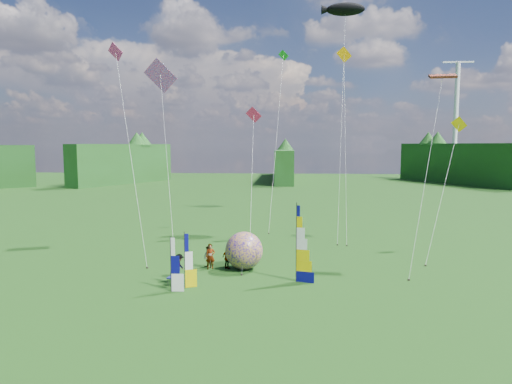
# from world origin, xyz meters

# --- Properties ---
(ground) EXTENTS (220.00, 220.00, 0.00)m
(ground) POSITION_xyz_m (0.00, 0.00, 0.00)
(ground) COLOR #245B18
(ground) RESTS_ON ground
(treeline_ring) EXTENTS (210.00, 210.00, 8.00)m
(treeline_ring) POSITION_xyz_m (0.00, 0.00, 4.00)
(treeline_ring) COLOR #1E531E
(treeline_ring) RESTS_ON ground
(turbine_right) EXTENTS (8.00, 1.20, 30.00)m
(turbine_right) POSITION_xyz_m (45.00, 102.00, 15.00)
(turbine_right) COLOR silver
(turbine_right) RESTS_ON ground
(feather_banner_main) EXTENTS (1.27, 0.42, 4.74)m
(feather_banner_main) POSITION_xyz_m (1.50, 3.63, 2.37)
(feather_banner_main) COLOR #090960
(feather_banner_main) RESTS_ON ground
(side_banner_left) EXTENTS (0.88, 0.45, 3.25)m
(side_banner_left) POSITION_xyz_m (-5.03, 1.88, 1.62)
(side_banner_left) COLOR #DEC000
(side_banner_left) RESTS_ON ground
(side_banner_far) EXTENTS (0.94, 0.13, 3.14)m
(side_banner_far) POSITION_xyz_m (-5.68, 1.19, 1.57)
(side_banner_far) COLOR white
(side_banner_far) RESTS_ON ground
(bol_inflatable) EXTENTS (2.77, 2.77, 2.55)m
(bol_inflatable) POSITION_xyz_m (-1.98, 6.25, 1.28)
(bol_inflatable) COLOR #130080
(bol_inflatable) RESTS_ON ground
(spectator_a) EXTENTS (0.71, 0.55, 1.73)m
(spectator_a) POSITION_xyz_m (-4.26, 6.10, 0.87)
(spectator_a) COLOR #66594C
(spectator_a) RESTS_ON ground
(spectator_b) EXTENTS (0.80, 0.69, 1.49)m
(spectator_b) POSITION_xyz_m (-4.44, 6.40, 0.75)
(spectator_b) COLOR #66594C
(spectator_b) RESTS_ON ground
(spectator_c) EXTENTS (0.51, 1.09, 1.63)m
(spectator_c) POSITION_xyz_m (-5.78, 3.52, 0.81)
(spectator_c) COLOR #66594C
(spectator_c) RESTS_ON ground
(spectator_d) EXTENTS (0.93, 0.83, 1.52)m
(spectator_d) POSITION_xyz_m (-3.11, 6.19, 0.76)
(spectator_d) COLOR #66594C
(spectator_d) RESTS_ON ground
(camp_chair) EXTENTS (0.77, 0.77, 1.12)m
(camp_chair) POSITION_xyz_m (-5.86, 2.36, 0.56)
(camp_chair) COLOR navy
(camp_chair) RESTS_ON ground
(kite_whale) EXTENTS (10.98, 16.61, 24.40)m
(kite_whale) POSITION_xyz_m (5.93, 20.07, 12.20)
(kite_whale) COLOR black
(kite_whale) RESTS_ON ground
(kite_rainbow_delta) EXTENTS (8.65, 12.90, 17.11)m
(kite_rainbow_delta) POSITION_xyz_m (-9.12, 13.42, 8.56)
(kite_rainbow_delta) COLOR red
(kite_rainbow_delta) RESTS_ON ground
(kite_parafoil) EXTENTS (10.03, 12.17, 15.30)m
(kite_parafoil) POSITION_xyz_m (10.36, 7.77, 7.65)
(kite_parafoil) COLOR #B83820
(kite_parafoil) RESTS_ON ground
(small_kite_red) EXTENTS (3.86, 10.60, 12.49)m
(small_kite_red) POSITION_xyz_m (-2.21, 15.59, 6.25)
(small_kite_red) COLOR #E92652
(small_kite_red) RESTS_ON ground
(small_kite_orange) EXTENTS (4.18, 11.11, 18.42)m
(small_kite_orange) POSITION_xyz_m (6.07, 18.06, 9.21)
(small_kite_orange) COLOR #FA9B00
(small_kite_orange) RESTS_ON ground
(small_kite_yellow) EXTENTS (7.23, 10.55, 11.23)m
(small_kite_yellow) POSITION_xyz_m (12.91, 12.00, 5.62)
(small_kite_yellow) COLOR #E8B700
(small_kite_yellow) RESTS_ON ground
(small_kite_pink) EXTENTS (9.20, 10.32, 16.92)m
(small_kite_pink) POSITION_xyz_m (-10.64, 8.97, 8.46)
(small_kite_pink) COLOR #F7398C
(small_kite_pink) RESTS_ON ground
(small_kite_green) EXTENTS (5.12, 12.66, 19.46)m
(small_kite_green) POSITION_xyz_m (-0.30, 23.81, 9.73)
(small_kite_green) COLOR green
(small_kite_green) RESTS_ON ground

